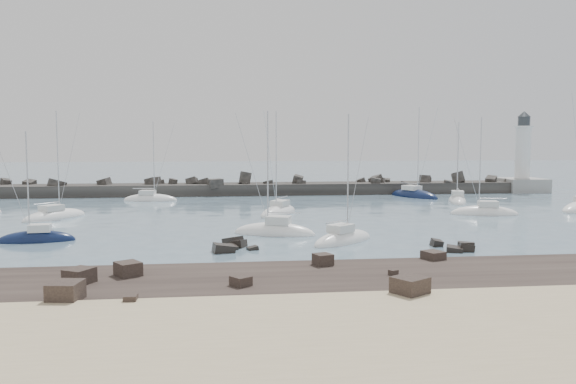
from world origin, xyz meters
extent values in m
plane|color=slate|center=(0.00, 0.00, 0.00)|extent=(400.00, 400.00, 0.00)
cube|color=#C8B38A|center=(0.00, -32.00, 0.00)|extent=(140.00, 14.00, 1.00)
cube|color=black|center=(0.00, -22.00, 0.00)|extent=(140.00, 12.00, 0.70)
cube|color=black|center=(5.77, -20.91, 0.51)|extent=(0.64, 0.60, 0.33)
cube|color=black|center=(5.25, -25.57, 0.86)|extent=(2.22, 2.18, 1.02)
cube|color=black|center=(-10.51, -19.14, 0.77)|extent=(1.91, 1.95, 0.84)
cube|color=black|center=(-12.52, -24.13, 0.52)|extent=(0.62, 0.60, 0.35)
cube|color=black|center=(10.02, -16.55, 0.63)|extent=(1.66, 1.72, 0.55)
cube|color=black|center=(-3.68, -22.39, 0.62)|extent=(1.36, 1.38, 0.54)
cube|color=black|center=(-9.39, -25.24, 0.56)|extent=(0.65, 0.82, 0.41)
cube|color=black|center=(1.95, -17.57, 0.72)|extent=(1.43, 1.43, 0.75)
cube|color=black|center=(-13.00, -20.82, 0.79)|extent=(1.89, 1.97, 0.89)
cube|color=black|center=(-12.77, -24.55, 0.86)|extent=(1.75, 1.88, 1.02)
cube|color=black|center=(-4.14, -9.49, 0.01)|extent=(1.39, 1.51, 0.82)
cube|color=black|center=(-4.67, -10.59, 0.06)|extent=(2.00, 1.69, 1.31)
cube|color=black|center=(-2.34, -9.89, -0.04)|extent=(1.08, 1.01, 0.77)
cube|color=black|center=(-3.04, -8.04, 0.12)|extent=(0.65, 0.69, 0.51)
cube|color=black|center=(-3.43, -8.58, 0.11)|extent=(1.59, 1.65, 1.14)
cube|color=black|center=(-3.84, -7.38, -0.01)|extent=(1.99, 2.00, 1.50)
cube|color=black|center=(14.76, -11.31, -0.03)|extent=(1.60, 1.61, 1.10)
cube|color=black|center=(14.44, -12.17, 0.28)|extent=(1.04, 1.11, 0.83)
cube|color=black|center=(13.35, -12.41, 0.04)|extent=(1.69, 1.76, 0.83)
cube|color=black|center=(12.82, -10.06, 0.19)|extent=(0.95, 0.97, 0.91)
cube|color=black|center=(14.33, -12.24, 0.11)|extent=(1.52, 1.58, 1.22)
cube|color=#2A2825|center=(-7.50, 38.00, 0.20)|extent=(115.00, 6.00, 3.20)
cube|color=#2A2825|center=(29.57, 38.01, 1.97)|extent=(2.78, 2.99, 2.20)
cube|color=#2A2825|center=(43.99, 37.27, 1.76)|extent=(1.51, 1.18, 1.20)
cube|color=#2A2825|center=(-7.19, 39.10, 1.52)|extent=(1.08, 1.10, 0.76)
cube|color=#2A2825|center=(25.68, 37.75, 1.48)|extent=(1.39, 1.20, 1.14)
cube|color=#2A2825|center=(18.68, 39.22, 1.84)|extent=(1.85, 1.61, 1.54)
cube|color=#2A2825|center=(32.57, 35.68, 1.80)|extent=(1.30, 1.19, 1.07)
cube|color=#2A2825|center=(40.95, 37.19, 1.84)|extent=(2.64, 2.90, 2.22)
cube|color=#2A2825|center=(-30.45, 36.71, 1.97)|extent=(2.81, 2.73, 2.13)
cube|color=#2A2825|center=(-14.99, 38.99, 1.74)|extent=(1.83, 1.80, 1.54)
cube|color=#2A2825|center=(7.56, 37.44, 2.37)|extent=(2.13, 2.14, 1.90)
cube|color=#2A2825|center=(35.03, 37.14, 2.53)|extent=(2.69, 2.82, 2.54)
cube|color=#2A2825|center=(20.42, 36.44, 1.90)|extent=(2.09, 1.94, 1.80)
cube|color=#2A2825|center=(6.25, 38.38, 1.41)|extent=(1.37, 1.42, 0.94)
cube|color=#2A2825|center=(45.62, 39.33, 1.69)|extent=(1.17, 1.22, 1.23)
cube|color=#2A2825|center=(-35.78, 40.50, 1.78)|extent=(2.04, 2.26, 1.78)
cube|color=#2A2825|center=(22.93, 38.89, 1.72)|extent=(1.84, 2.17, 1.47)
cube|color=#2A2825|center=(21.71, 37.68, 2.00)|extent=(1.70, 1.77, 1.40)
cube|color=#2A2825|center=(21.24, 39.24, 2.18)|extent=(2.76, 2.51, 1.98)
cube|color=#2A2825|center=(-39.49, 40.60, 1.99)|extent=(2.26, 2.15, 1.78)
cube|color=#2A2825|center=(-1.10, 36.46, 1.78)|extent=(1.28, 1.32, 0.90)
cube|color=#2A2825|center=(-12.78, 38.46, 2.14)|extent=(1.57, 1.43, 1.20)
cube|color=#2A2825|center=(-5.89, 35.74, 1.99)|extent=(2.69, 2.46, 1.52)
cube|color=#2A2825|center=(-9.73, 38.66, 2.11)|extent=(2.23, 2.20, 1.88)
cube|color=#2A2825|center=(-15.95, 38.30, 2.07)|extent=(2.85, 2.84, 1.87)
cube|color=#2A2825|center=(7.88, 36.64, 1.69)|extent=(1.80, 1.64, 1.68)
cube|color=#2A2825|center=(-23.07, 39.75, 1.59)|extent=(1.02, 0.96, 1.07)
cube|color=#2A2825|center=(-1.09, 38.30, 2.61)|extent=(2.13, 2.56, 2.52)
cube|color=#2A2825|center=(2.69, 37.45, 1.67)|extent=(1.79, 1.83, 1.55)
cube|color=#2A2825|center=(-23.64, 38.43, 2.15)|extent=(2.26, 2.22, 1.65)
cube|color=#2A2825|center=(-7.77, 37.95, 1.82)|extent=(2.20, 1.94, 2.13)
cube|color=gray|center=(47.00, 38.00, 0.80)|extent=(7.00, 7.00, 3.00)
cylinder|color=white|center=(47.00, 38.00, 6.80)|extent=(2.50, 2.50, 9.00)
cylinder|color=white|center=(47.00, 38.00, 11.23)|extent=(3.20, 3.20, 0.25)
cylinder|color=#31373B|center=(47.00, 38.00, 12.10)|extent=(2.00, 2.00, 1.60)
cone|color=#31373B|center=(47.00, 38.00, 13.40)|extent=(2.20, 2.20, 1.00)
ellipsoid|color=#0E1A3C|center=(-20.72, -4.05, 0.05)|extent=(6.58, 2.68, 1.85)
cube|color=silver|center=(-20.41, -4.01, 1.17)|extent=(1.92, 1.48, 0.66)
cylinder|color=silver|center=(-21.23, -4.10, 5.16)|extent=(0.11, 0.11, 8.64)
cylinder|color=silver|center=(-19.96, -3.96, 1.78)|extent=(2.55, 0.38, 0.09)
ellipsoid|color=white|center=(-23.53, 11.18, 0.05)|extent=(6.83, 8.23, 2.04)
cube|color=silver|center=(-23.77, 10.84, 1.23)|extent=(2.69, 2.85, 0.63)
cylinder|color=silver|center=(-23.15, 11.72, 6.49)|extent=(0.11, 0.11, 11.14)
cylinder|color=silver|center=(-24.10, 10.37, 1.82)|extent=(1.97, 2.76, 0.09)
ellipsoid|color=white|center=(-15.31, 29.44, 0.05)|extent=(8.14, 3.42, 2.00)
cube|color=silver|center=(-15.70, 29.49, 1.22)|extent=(2.39, 1.85, 0.63)
cylinder|color=silver|center=(-14.69, 29.36, 6.23)|extent=(0.11, 0.11, 10.66)
cylinder|color=silver|center=(-16.25, 29.56, 1.81)|extent=(3.14, 0.49, 0.09)
ellipsoid|color=white|center=(0.04, -2.71, 0.05)|extent=(8.09, 4.77, 2.18)
cube|color=silver|center=(0.40, -2.84, 1.35)|extent=(2.55, 2.18, 0.76)
cylinder|color=silver|center=(-0.55, -2.51, 6.19)|extent=(0.13, 0.13, 10.43)
cylinder|color=silver|center=(0.91, -3.01, 2.05)|extent=(2.96, 1.11, 0.11)
ellipsoid|color=white|center=(1.87, 12.00, 0.05)|extent=(6.34, 8.48, 2.11)
cube|color=silver|center=(2.07, 12.36, 1.28)|extent=(2.60, 2.85, 0.67)
cylinder|color=silver|center=(1.54, 11.42, 6.55)|extent=(0.11, 0.11, 11.20)
cylinder|color=silver|center=(2.36, 12.86, 1.90)|extent=(1.73, 2.93, 0.10)
ellipsoid|color=white|center=(5.53, -7.42, 0.05)|extent=(7.11, 6.62, 2.02)
cube|color=silver|center=(5.25, -7.67, 1.25)|extent=(2.55, 2.49, 0.68)
cylinder|color=silver|center=(5.98, -7.03, 5.92)|extent=(0.12, 0.12, 10.03)
cylinder|color=silver|center=(4.86, -8.01, 1.88)|extent=(2.30, 2.03, 0.10)
ellipsoid|color=#0E1A3C|center=(25.02, 30.60, 0.05)|extent=(6.87, 9.84, 2.35)
cube|color=silver|center=(24.81, 31.02, 1.41)|extent=(2.90, 3.24, 0.73)
cylinder|color=silver|center=(25.36, 29.91, 7.47)|extent=(0.12, 0.12, 12.85)
cylinder|color=silver|center=(24.51, 31.62, 2.09)|extent=(1.78, 3.46, 0.10)
ellipsoid|color=white|center=(25.99, 8.66, 0.05)|extent=(8.18, 4.33, 2.10)
cube|color=silver|center=(26.37, 8.56, 1.30)|extent=(2.52, 2.08, 0.70)
cylinder|color=silver|center=(25.39, 8.81, 6.22)|extent=(0.12, 0.12, 10.56)
cylinder|color=silver|center=(26.90, 8.42, 1.95)|extent=(3.05, 0.89, 0.10)
ellipsoid|color=white|center=(28.45, 22.08, 0.05)|extent=(4.77, 8.13, 2.15)
cube|color=silver|center=(28.32, 21.71, 1.33)|extent=(2.18, 2.56, 0.74)
cylinder|color=silver|center=(28.65, 22.67, 6.21)|extent=(0.13, 0.13, 10.49)
cylinder|color=silver|center=(28.15, 21.20, 2.02)|extent=(1.09, 2.98, 0.11)
camera|label=1|loc=(-4.61, -54.04, 8.53)|focal=35.00mm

